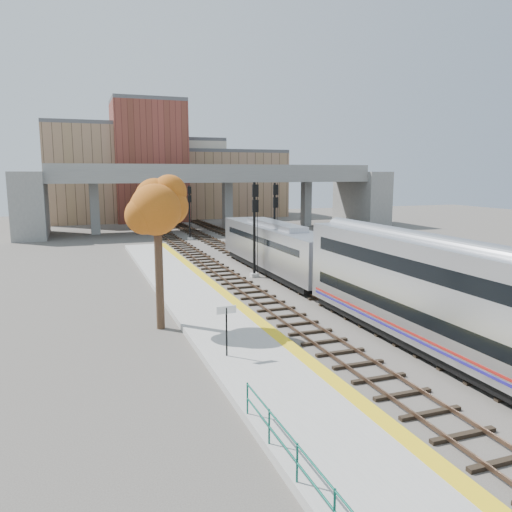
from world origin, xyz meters
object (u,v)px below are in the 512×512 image
object	(u,v)px
signal_mast_far	(190,214)
tree	(157,204)
locomotive	(275,247)
signal_mast_near	(255,229)
car_a	(312,239)
car_b	(346,238)
signal_mast_mid	(275,222)
car_c	(336,230)
coach	(482,310)

from	to	relation	value
signal_mast_far	tree	xyz separation A→B (m)	(-9.35, -34.97, 3.44)
locomotive	signal_mast_far	size ratio (longest dim) A/B	2.80
signal_mast_near	car_a	xyz separation A→B (m)	(12.47, 14.77, -3.21)
locomotive	car_b	bearing A→B (deg)	43.08
signal_mast_mid	car_c	world-z (taller)	signal_mast_mid
coach	signal_mast_mid	size ratio (longest dim) A/B	3.36
locomotive	tree	world-z (taller)	tree
car_b	tree	bearing A→B (deg)	-170.46
signal_mast_near	car_c	xyz separation A→B (m)	(19.75, 22.18, -3.21)
car_c	car_a	bearing A→B (deg)	-134.22
signal_mast_mid	car_b	size ratio (longest dim) A/B	2.25
locomotive	car_b	distance (m)	20.42
signal_mast_mid	signal_mast_far	xyz separation A→B (m)	(-4.10, 18.16, -0.43)
signal_mast_near	locomotive	bearing A→B (deg)	21.42
signal_mast_near	car_b	xyz separation A→B (m)	(16.96, 14.72, -3.30)
signal_mast_near	tree	distance (m)	14.70
signal_mast_near	signal_mast_far	xyz separation A→B (m)	(0.00, 24.00, -0.55)
signal_mast_far	car_b	xyz separation A→B (m)	(16.96, -9.28, -2.74)
locomotive	signal_mast_far	bearing A→B (deg)	95.18
tree	car_b	xyz separation A→B (m)	(26.31, 25.68, -6.19)
locomotive	car_b	size ratio (longest dim) A/B	5.77
tree	car_b	distance (m)	37.29
car_c	coach	bearing A→B (deg)	-111.61
tree	car_c	world-z (taller)	tree
signal_mast_mid	car_a	xyz separation A→B (m)	(8.37, 8.93, -3.09)
car_b	car_c	size ratio (longest dim) A/B	0.76
signal_mast_near	car_a	bearing A→B (deg)	49.83
signal_mast_far	car_b	bearing A→B (deg)	-28.69
coach	tree	bearing A→B (deg)	136.63
coach	signal_mast_near	world-z (taller)	signal_mast_near
car_a	car_b	bearing A→B (deg)	-13.97
signal_mast_mid	car_b	bearing A→B (deg)	34.62
car_b	signal_mast_far	bearing A→B (deg)	116.55
car_c	signal_mast_near	bearing A→B (deg)	-131.42
car_a	car_b	world-z (taller)	car_a
signal_mast_near	signal_mast_mid	distance (m)	7.14
coach	signal_mast_near	size ratio (longest dim) A/B	3.28
signal_mast_mid	tree	bearing A→B (deg)	-128.68
signal_mast_near	coach	bearing A→B (deg)	-84.49
locomotive	coach	bearing A→B (deg)	-90.00
signal_mast_near	signal_mast_mid	size ratio (longest dim) A/B	1.02
coach	car_c	distance (m)	47.42
tree	car_a	size ratio (longest dim) A/B	2.46
signal_mast_near	signal_mast_far	bearing A→B (deg)	90.00
signal_mast_mid	car_c	bearing A→B (deg)	46.24
locomotive	signal_mast_near	world-z (taller)	signal_mast_near
locomotive	signal_mast_near	distance (m)	2.77
signal_mast_far	tree	bearing A→B (deg)	-104.97
locomotive	signal_mast_mid	distance (m)	5.60
signal_mast_far	car_a	world-z (taller)	signal_mast_far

